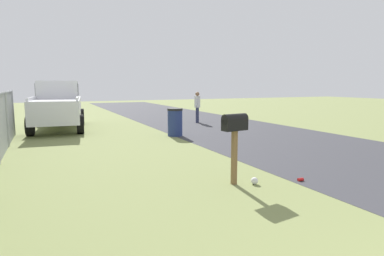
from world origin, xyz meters
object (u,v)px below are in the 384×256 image
(pickup_truck, at_px, (58,104))
(trash_bin, at_px, (175,122))
(pedestrian, at_px, (197,105))
(mailbox, at_px, (235,128))

(pickup_truck, relative_size, trash_bin, 4.99)
(pedestrian, bearing_deg, mailbox, 104.00)
(mailbox, height_order, pickup_truck, pickup_truck)
(mailbox, xyz_separation_m, trash_bin, (6.03, -1.19, -0.58))
(mailbox, xyz_separation_m, pickup_truck, (10.07, 2.68, -0.00))
(pickup_truck, distance_m, trash_bin, 5.62)
(mailbox, bearing_deg, pickup_truck, 6.34)
(pickup_truck, height_order, trash_bin, pickup_truck)
(pickup_truck, bearing_deg, trash_bin, -129.67)
(mailbox, distance_m, pickup_truck, 10.42)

